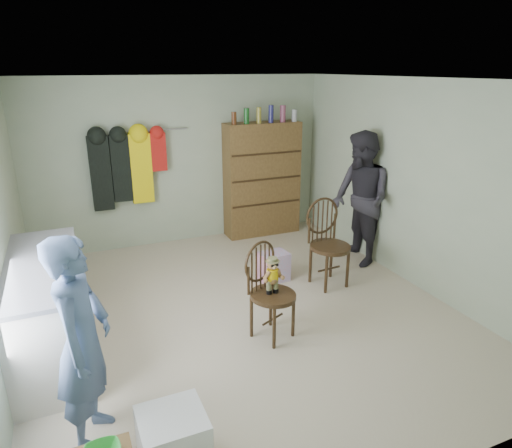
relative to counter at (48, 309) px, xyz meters
name	(u,v)px	position (x,y,z in m)	size (l,w,h in m)	color
ground_plane	(243,312)	(1.95, 0.00, -0.47)	(5.00, 5.00, 0.00)	beige
room_walls	(224,165)	(1.95, 0.53, 1.11)	(5.00, 5.00, 5.00)	#AEBB9C
counter	(48,309)	(0.00, 0.00, 0.00)	(0.64, 1.86, 0.94)	silver
plastic_tub	(173,441)	(0.76, -1.76, -0.26)	(0.44, 0.42, 0.42)	white
chair_front	(269,284)	(2.03, -0.52, 0.10)	(0.58, 0.58, 0.99)	#372513
chair_far	(327,239)	(3.19, 0.28, 0.12)	(0.53, 0.53, 1.10)	#372513
striped_bag	(274,266)	(2.62, 0.61, -0.28)	(0.35, 0.28, 0.37)	pink
person_left	(83,343)	(0.28, -1.25, 0.33)	(0.58, 0.38, 1.60)	#4C628B
person_right	(360,199)	(3.94, 0.69, 0.44)	(0.89, 0.69, 1.82)	#2D2B33
dresser	(262,179)	(3.20, 2.30, 0.44)	(1.20, 0.39, 2.06)	brown
coat_rack	(126,168)	(1.12, 2.38, 0.78)	(1.42, 0.12, 1.09)	#99999E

